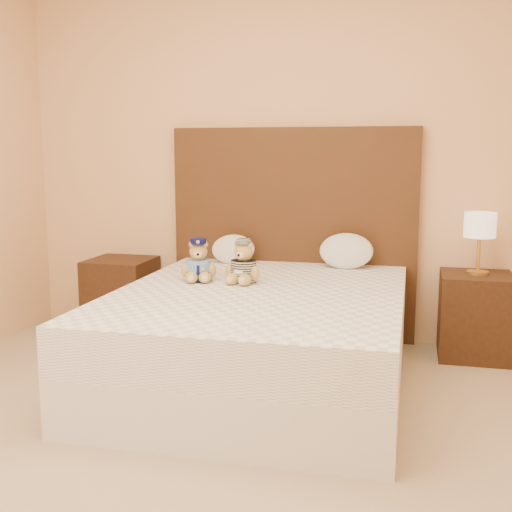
{
  "coord_description": "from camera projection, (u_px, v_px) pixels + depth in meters",
  "views": [
    {
      "loc": [
        0.83,
        -2.28,
        1.32
      ],
      "look_at": [
        -0.09,
        1.45,
        0.7
      ],
      "focal_mm": 45.0,
      "sensor_mm": 36.0,
      "label": 1
    }
  ],
  "objects": [
    {
      "name": "ground",
      "position": [
        191.0,
        484.0,
        2.59
      ],
      "size": [
        4.0,
        4.5,
        0.0
      ],
      "primitive_type": "cube",
      "color": "tan",
      "rests_on": "ground"
    },
    {
      "name": "teddy_police",
      "position": [
        199.0,
        260.0,
        3.89
      ],
      "size": [
        0.27,
        0.27,
        0.26
      ],
      "primitive_type": null,
      "rotation": [
        0.0,
        0.0,
        0.28
      ],
      "color": "#A88641",
      "rests_on": "bed"
    },
    {
      "name": "pillow_left",
      "position": [
        233.0,
        248.0,
        4.53
      ],
      "size": [
        0.31,
        0.2,
        0.22
      ],
      "primitive_type": "ellipsoid",
      "color": "white",
      "rests_on": "bed"
    },
    {
      "name": "bed",
      "position": [
        260.0,
        337.0,
        3.7
      ],
      "size": [
        1.6,
        2.0,
        0.55
      ],
      "color": "white",
      "rests_on": "ground"
    },
    {
      "name": "room_walls",
      "position": [
        220.0,
        38.0,
        2.74
      ],
      "size": [
        4.04,
        4.52,
        2.72
      ],
      "color": "#EBB680",
      "rests_on": "ground"
    },
    {
      "name": "nightstand_right",
      "position": [
        475.0,
        316.0,
        4.17
      ],
      "size": [
        0.45,
        0.45,
        0.55
      ],
      "primitive_type": "cube",
      "color": "#3B1E13",
      "rests_on": "ground"
    },
    {
      "name": "teddy_prisoner",
      "position": [
        244.0,
        262.0,
        3.83
      ],
      "size": [
        0.26,
        0.26,
        0.26
      ],
      "primitive_type": null,
      "rotation": [
        0.0,
        0.0,
        -0.18
      ],
      "color": "#A88641",
      "rests_on": "bed"
    },
    {
      "name": "lamp",
      "position": [
        480.0,
        228.0,
        4.08
      ],
      "size": [
        0.2,
        0.2,
        0.4
      ],
      "color": "gold",
      "rests_on": "nightstand_right"
    },
    {
      "name": "nightstand_left",
      "position": [
        121.0,
        296.0,
        4.76
      ],
      "size": [
        0.45,
        0.45,
        0.55
      ],
      "primitive_type": "cube",
      "color": "#3B1E13",
      "rests_on": "ground"
    },
    {
      "name": "headboard",
      "position": [
        293.0,
        234.0,
        4.59
      ],
      "size": [
        1.75,
        0.08,
        1.5
      ],
      "primitive_type": "cube",
      "color": "#462515",
      "rests_on": "ground"
    },
    {
      "name": "pillow_right",
      "position": [
        346.0,
        249.0,
        4.34
      ],
      "size": [
        0.36,
        0.23,
        0.26
      ],
      "primitive_type": "ellipsoid",
      "color": "white",
      "rests_on": "bed"
    }
  ]
}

